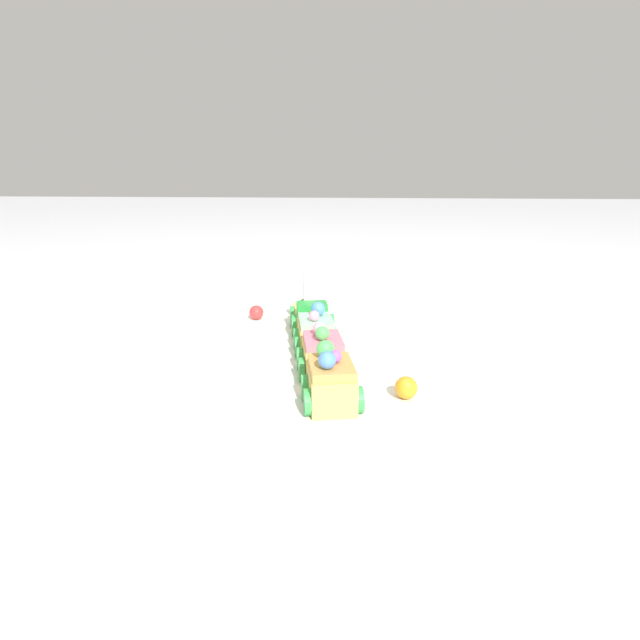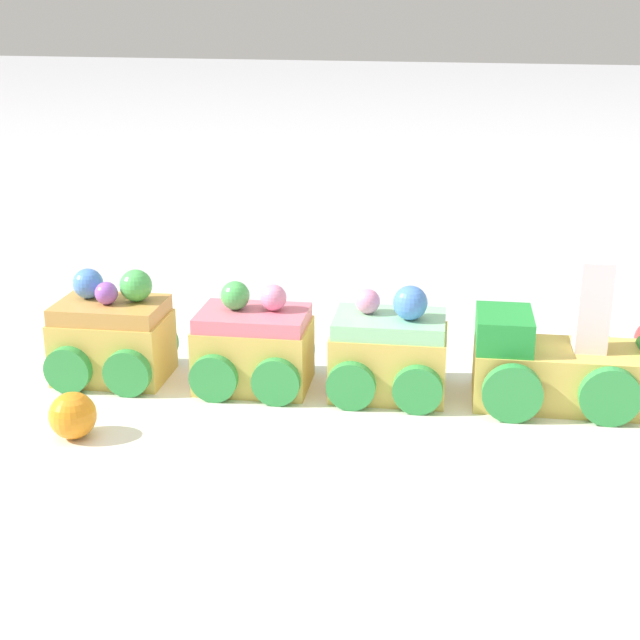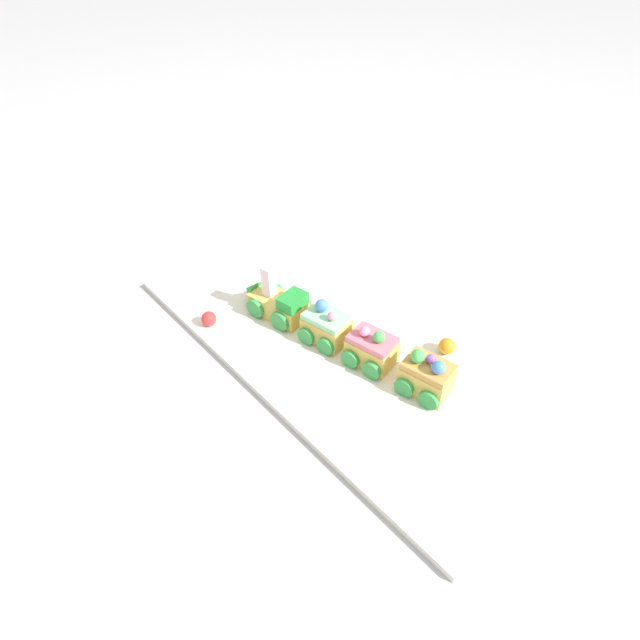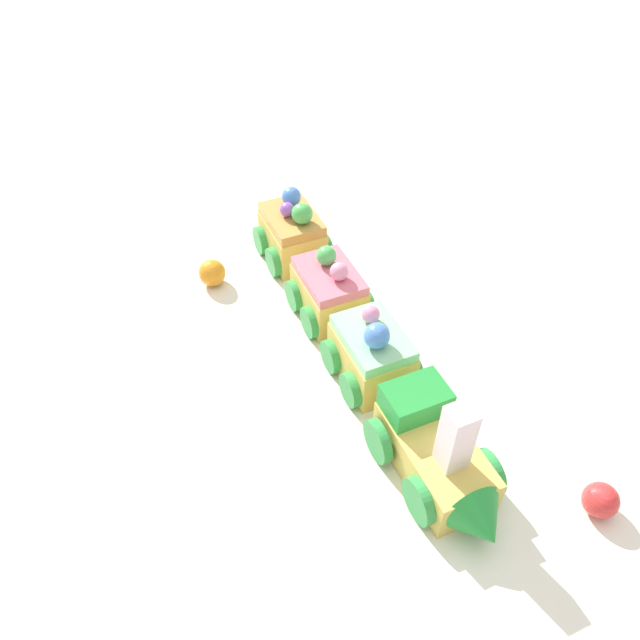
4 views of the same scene
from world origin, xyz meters
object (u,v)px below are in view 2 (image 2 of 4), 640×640
cake_car_mint (389,354)px  cake_car_strawberry (254,348)px  gumball_orange (73,415)px  cake_car_caramel (113,338)px  cake_train_locomotive (571,366)px

cake_car_mint → cake_car_strawberry: (-0.09, -0.02, -0.00)m
cake_car_strawberry → gumball_orange: cake_car_strawberry is taller
cake_car_mint → gumball_orange: cake_car_mint is taller
cake_car_mint → cake_car_caramel: same height
cake_train_locomotive → cake_car_caramel: (-0.29, -0.06, 0.00)m
gumball_orange → cake_car_strawberry: bearing=57.5°
cake_car_strawberry → cake_car_caramel: size_ratio=1.00×
cake_train_locomotive → gumball_orange: cake_train_locomotive is taller
cake_train_locomotive → cake_car_caramel: bearing=179.9°
cake_car_strawberry → cake_train_locomotive: bearing=-0.0°
cake_car_strawberry → cake_car_caramel: bearing=179.8°
cake_train_locomotive → cake_car_mint: bearing=-179.9°
cake_train_locomotive → cake_car_caramel: cake_train_locomotive is taller
cake_train_locomotive → gumball_orange: bearing=-162.4°
cake_train_locomotive → cake_car_strawberry: (-0.20, -0.04, 0.00)m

